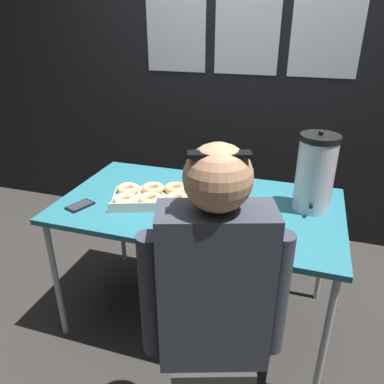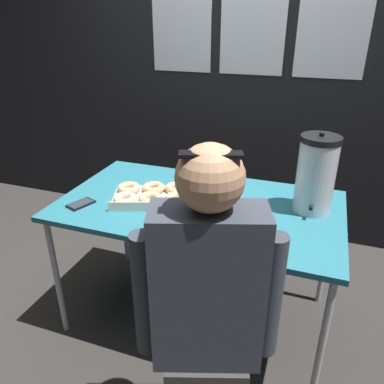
% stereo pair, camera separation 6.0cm
% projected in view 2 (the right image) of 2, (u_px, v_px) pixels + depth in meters
% --- Properties ---
extents(ground_plane, '(12.00, 12.00, 0.00)m').
position_uv_depth(ground_plane, '(198.00, 314.00, 2.30)').
color(ground_plane, '#2D2B28').
extents(back_wall, '(6.00, 0.11, 2.84)m').
position_uv_depth(back_wall, '(253.00, 52.00, 2.72)').
color(back_wall, black).
rests_on(back_wall, ground).
extents(folding_table, '(1.47, 0.84, 0.76)m').
position_uv_depth(folding_table, '(199.00, 211.00, 1.99)').
color(folding_table, '#236675').
rests_on(folding_table, ground).
extents(donut_box, '(0.74, 0.50, 0.05)m').
position_uv_depth(donut_box, '(173.00, 195.00, 2.00)').
color(donut_box, beige).
rests_on(donut_box, folding_table).
extents(coffee_urn, '(0.19, 0.22, 0.41)m').
position_uv_depth(coffee_urn, '(316.00, 174.00, 1.82)').
color(coffee_urn, silver).
rests_on(coffee_urn, folding_table).
extents(cell_phone, '(0.12, 0.16, 0.01)m').
position_uv_depth(cell_phone, '(81.00, 204.00, 1.95)').
color(cell_phone, black).
rests_on(cell_phone, folding_table).
extents(person_seated, '(0.51, 0.31, 1.32)m').
position_uv_depth(person_seated, '(207.00, 319.00, 1.38)').
color(person_seated, '#33332D').
rests_on(person_seated, ground).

